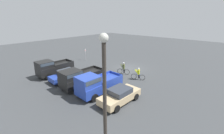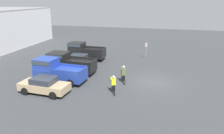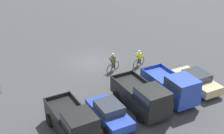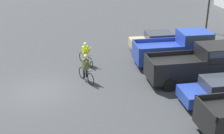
{
  "view_description": "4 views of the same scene",
  "coord_description": "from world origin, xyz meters",
  "px_view_note": "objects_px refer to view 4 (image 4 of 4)",
  "views": [
    {
      "loc": [
        -12.6,
        19.02,
        7.75
      ],
      "look_at": [
        0.2,
        4.25,
        1.2
      ],
      "focal_mm": 24.0,
      "sensor_mm": 36.0,
      "label": 1
    },
    {
      "loc": [
        -20.62,
        -1.13,
        8.05
      ],
      "look_at": [
        0.2,
        4.25,
        1.2
      ],
      "focal_mm": 35.0,
      "sensor_mm": 36.0,
      "label": 2
    },
    {
      "loc": [
        12.37,
        24.77,
        12.87
      ],
      "look_at": [
        0.2,
        4.25,
        1.2
      ],
      "focal_mm": 50.0,
      "sensor_mm": 36.0,
      "label": 3
    },
    {
      "loc": [
        16.4,
        0.65,
        8.27
      ],
      "look_at": [
        0.2,
        4.25,
        1.2
      ],
      "focal_mm": 50.0,
      "sensor_mm": 36.0,
      "label": 4
    }
  ],
  "objects_px": {
    "pickup_truck_1": "(198,64)",
    "sedan_1": "(220,91)",
    "pickup_truck_0": "(178,48)",
    "sedan_0": "(159,42)",
    "cyclist_0": "(86,68)",
    "cyclist_1": "(85,54)"
  },
  "relations": [
    {
      "from": "pickup_truck_0",
      "to": "pickup_truck_1",
      "type": "xyz_separation_m",
      "value": [
        2.79,
        0.01,
        -0.03
      ]
    },
    {
      "from": "cyclist_1",
      "to": "sedan_0",
      "type": "bearing_deg",
      "value": 105.04
    },
    {
      "from": "pickup_truck_0",
      "to": "sedan_1",
      "type": "bearing_deg",
      "value": -0.41
    },
    {
      "from": "sedan_0",
      "to": "pickup_truck_1",
      "type": "relative_size",
      "value": 0.84
    },
    {
      "from": "pickup_truck_1",
      "to": "sedan_1",
      "type": "distance_m",
      "value": 2.82
    },
    {
      "from": "pickup_truck_0",
      "to": "cyclist_0",
      "type": "height_order",
      "value": "pickup_truck_0"
    },
    {
      "from": "sedan_0",
      "to": "cyclist_0",
      "type": "bearing_deg",
      "value": -55.93
    },
    {
      "from": "sedan_0",
      "to": "cyclist_1",
      "type": "height_order",
      "value": "cyclist_1"
    },
    {
      "from": "pickup_truck_1",
      "to": "sedan_1",
      "type": "xyz_separation_m",
      "value": [
        2.79,
        -0.05,
        -0.45
      ]
    },
    {
      "from": "sedan_0",
      "to": "pickup_truck_0",
      "type": "xyz_separation_m",
      "value": [
        2.83,
        0.33,
        0.44
      ]
    },
    {
      "from": "sedan_0",
      "to": "pickup_truck_0",
      "type": "distance_m",
      "value": 2.88
    },
    {
      "from": "sedan_0",
      "to": "cyclist_0",
      "type": "relative_size",
      "value": 2.52
    },
    {
      "from": "pickup_truck_1",
      "to": "sedan_1",
      "type": "relative_size",
      "value": 1.24
    },
    {
      "from": "pickup_truck_0",
      "to": "sedan_1",
      "type": "relative_size",
      "value": 1.21
    },
    {
      "from": "pickup_truck_0",
      "to": "cyclist_1",
      "type": "relative_size",
      "value": 2.99
    },
    {
      "from": "sedan_1",
      "to": "cyclist_1",
      "type": "bearing_deg",
      "value": -137.94
    },
    {
      "from": "pickup_truck_1",
      "to": "cyclist_1",
      "type": "xyz_separation_m",
      "value": [
        -4.04,
        -6.21,
        -0.36
      ]
    },
    {
      "from": "sedan_0",
      "to": "sedan_1",
      "type": "distance_m",
      "value": 8.41
    },
    {
      "from": "pickup_truck_1",
      "to": "sedan_1",
      "type": "height_order",
      "value": "pickup_truck_1"
    },
    {
      "from": "cyclist_0",
      "to": "cyclist_1",
      "type": "distance_m",
      "value": 2.65
    },
    {
      "from": "pickup_truck_1",
      "to": "cyclist_0",
      "type": "bearing_deg",
      "value": -102.14
    },
    {
      "from": "sedan_1",
      "to": "cyclist_0",
      "type": "distance_m",
      "value": 7.75
    }
  ]
}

